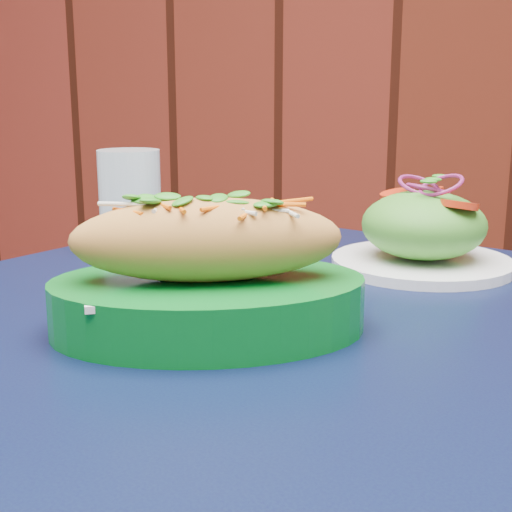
# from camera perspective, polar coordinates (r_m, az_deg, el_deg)

# --- Properties ---
(cafe_table) EXTENTS (1.03, 1.03, 0.75)m
(cafe_table) POSITION_cam_1_polar(r_m,az_deg,el_deg) (0.74, 1.95, -10.79)
(cafe_table) COLOR black
(cafe_table) RESTS_ON ground
(banh_mi_basket) EXTENTS (0.33, 0.27, 0.13)m
(banh_mi_basket) POSITION_cam_1_polar(r_m,az_deg,el_deg) (0.63, -3.87, -1.73)
(banh_mi_basket) COLOR #06681D
(banh_mi_basket) RESTS_ON cafe_table
(salad_plate) EXTENTS (0.22, 0.22, 0.11)m
(salad_plate) POSITION_cam_1_polar(r_m,az_deg,el_deg) (0.88, 13.23, 1.84)
(salad_plate) COLOR white
(salad_plate) RESTS_ON cafe_table
(water_glass) EXTENTS (0.08, 0.08, 0.13)m
(water_glass) POSITION_cam_1_polar(r_m,az_deg,el_deg) (0.97, -10.04, 4.43)
(water_glass) COLOR silver
(water_glass) RESTS_ON cafe_table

